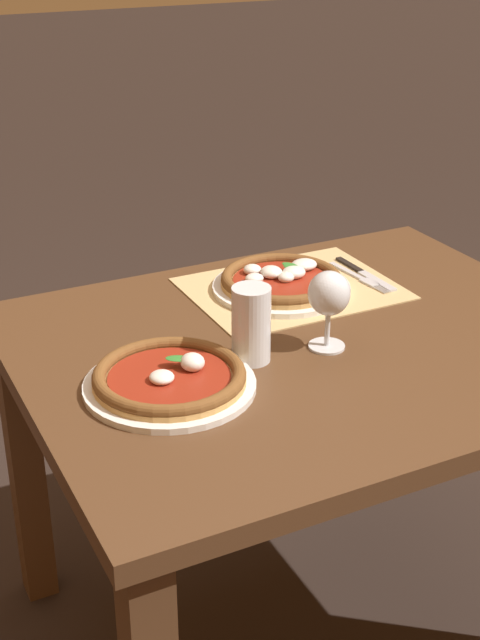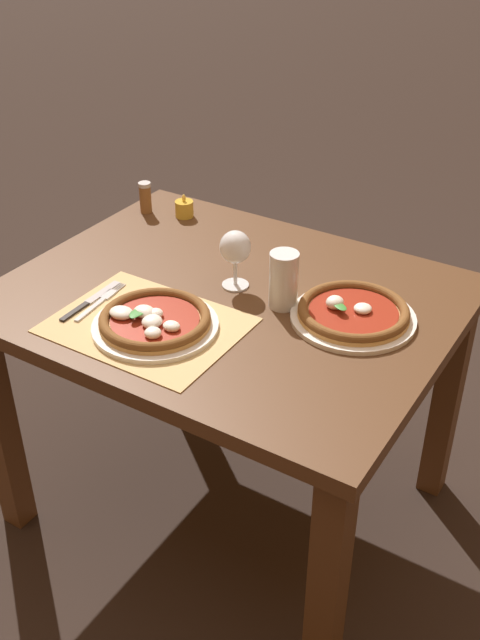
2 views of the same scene
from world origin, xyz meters
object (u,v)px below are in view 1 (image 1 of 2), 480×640
Objects in this scene: pint_glass at (251,326)px; knife at (365,274)px; pizza_near at (281,281)px; fork at (359,277)px; pizza_far at (170,379)px; wine_glass at (329,297)px.

pint_glass reaches higher than knife.
pint_glass reaches higher than pizza_near.
pizza_near is at bearing -6.87° from fork.
pizza_near is at bearing -143.09° from pizza_far.
pint_glass reaches higher than fork.
wine_glass is 0.77× the size of fork.
fork is 0.03m from knife.
pizza_far is 0.62m from fork.
wine_glass is at bearing 46.37° from fork.
wine_glass reaches higher than pizza_near.
pizza_near is 0.19m from fork.
knife is (-0.59, -0.27, -0.01)m from pizza_far.
pizza_far is at bearing 24.89° from fork.
pint_glass is (0.15, -0.02, -0.04)m from wine_glass.
pizza_near is at bearing -100.92° from wine_glass.
knife reaches higher than fork.
pizza_far is 0.65m from knife.
pizza_near reaches higher than knife.
pizza_near is 0.21m from knife.
wine_glass is 0.38m from knife.
pizza_far is 1.51× the size of fork.
pizza_near is 1.39× the size of knife.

